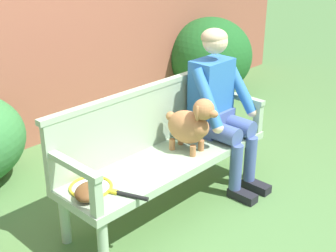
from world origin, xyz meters
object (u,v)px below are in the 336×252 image
Objects in this scene: person_seated at (219,103)px; dog_on_bench at (191,124)px; baseball_glove at (88,192)px; tennis_racket at (95,188)px; garden_bench at (168,163)px.

person_seated reaches higher than dog_on_bench.
dog_on_bench is at bearing -37.08° from baseball_glove.
tennis_racket is (-0.86, 0.09, -0.21)m from dog_on_bench.
garden_bench is at bearing -2.33° from tennis_racket.
dog_on_bench is 0.89m from tennis_racket.
baseball_glove is (-1.35, -0.01, -0.23)m from person_seated.
baseball_glove is (-0.95, 0.03, -0.18)m from dog_on_bench.
dog_on_bench is at bearing -6.04° from tennis_racket.
tennis_racket is at bearing -2.91° from baseball_glove.
tennis_racket is at bearing 173.96° from dog_on_bench.
baseball_glove is at bearing -147.78° from tennis_racket.
garden_bench is at bearing 161.17° from dog_on_bench.
person_seated is 1.37m from baseball_glove.
garden_bench is 0.34m from dog_on_bench.
baseball_glove reaches higher than garden_bench.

